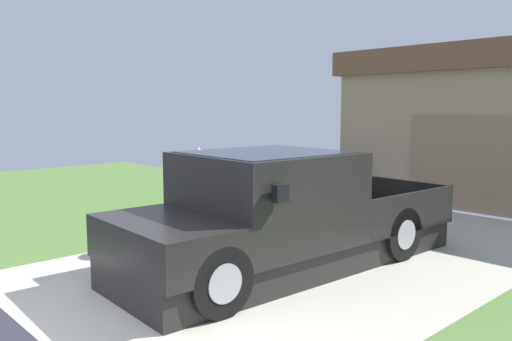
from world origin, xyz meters
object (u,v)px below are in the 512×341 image
handbag (177,243)px  wheeled_trash_bin (313,176)px  pickup_truck (273,217)px  person_with_hat (199,193)px

handbag → wheeled_trash_bin: bearing=108.2°
pickup_truck → handbag: 1.87m
person_with_hat → wheeled_trash_bin: 5.32m
pickup_truck → wheeled_trash_bin: 5.92m
person_with_hat → pickup_truck: bearing=-13.9°
wheeled_trash_bin → handbag: bearing=-71.8°
pickup_truck → person_with_hat: pickup_truck is taller
pickup_truck → wheeled_trash_bin: pickup_truck is taller
pickup_truck → wheeled_trash_bin: bearing=-51.7°
handbag → wheeled_trash_bin: wheeled_trash_bin is taller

